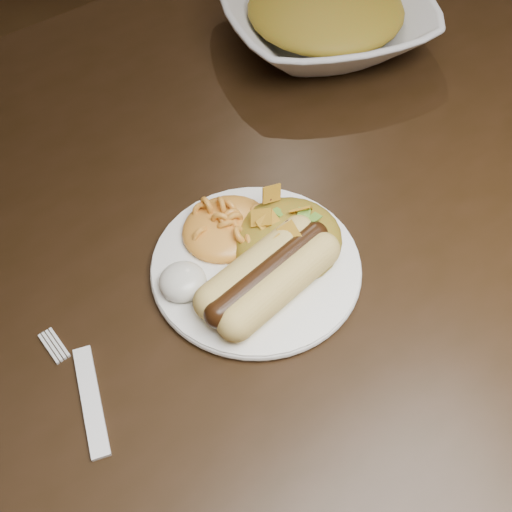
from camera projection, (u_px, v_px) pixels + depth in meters
floor at (261, 446)px, 1.23m from camera, size 4.00×4.00×0.00m
table at (264, 249)px, 0.71m from camera, size 1.60×0.90×0.75m
plate at (256, 266)px, 0.57m from camera, size 0.24×0.24×0.01m
hotdog at (269, 274)px, 0.53m from camera, size 0.13×0.08×0.03m
mac_and_cheese at (226, 219)px, 0.57m from camera, size 0.11×0.10×0.03m
sour_cream at (182, 278)px, 0.54m from camera, size 0.05×0.05×0.03m
taco_salad at (288, 232)px, 0.56m from camera, size 0.11×0.10×0.05m
fork at (91, 400)px, 0.49m from camera, size 0.07×0.14×0.00m
serving_bowl at (325, 19)px, 0.78m from camera, size 0.35×0.35×0.06m
bowl_filling at (326, 7)px, 0.76m from camera, size 0.22×0.22×0.05m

